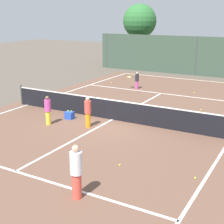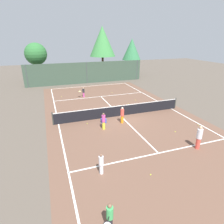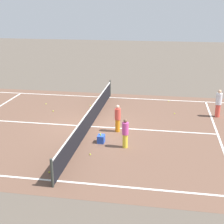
{
  "view_description": "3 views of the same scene",
  "coord_description": "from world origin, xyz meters",
  "px_view_note": "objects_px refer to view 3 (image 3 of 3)",
  "views": [
    {
      "loc": [
        7.58,
        -13.4,
        4.91
      ],
      "look_at": [
        0.97,
        -1.76,
        0.97
      ],
      "focal_mm": 53.42,
      "sensor_mm": 36.0,
      "label": 1
    },
    {
      "loc": [
        -6.03,
        -14.91,
        6.71
      ],
      "look_at": [
        -1.09,
        -0.79,
        0.8
      ],
      "focal_mm": 30.54,
      "sensor_mm": 36.0,
      "label": 2
    },
    {
      "loc": [
        -15.29,
        -3.69,
        6.16
      ],
      "look_at": [
        -0.86,
        -1.27,
        1.17
      ],
      "focal_mm": 51.67,
      "sensor_mm": 36.0,
      "label": 3
    }
  ],
  "objects_px": {
    "player_1": "(218,103)",
    "tennis_ball_4": "(90,106)",
    "tennis_ball_0": "(90,154)",
    "tennis_ball_5": "(175,114)",
    "player_4": "(118,118)",
    "ball_crate": "(101,139)",
    "tennis_ball_9": "(169,101)",
    "tennis_ball_2": "(53,111)",
    "player_5": "(125,133)",
    "tennis_ball_7": "(46,104)",
    "tennis_ball_3": "(49,172)"
  },
  "relations": [
    {
      "from": "player_1",
      "to": "tennis_ball_5",
      "type": "bearing_deg",
      "value": 88.24
    },
    {
      "from": "tennis_ball_5",
      "to": "tennis_ball_2",
      "type": "bearing_deg",
      "value": 95.93
    },
    {
      "from": "tennis_ball_5",
      "to": "tennis_ball_7",
      "type": "xyz_separation_m",
      "value": [
        0.56,
        8.06,
        0.0
      ]
    },
    {
      "from": "tennis_ball_7",
      "to": "player_1",
      "type": "bearing_deg",
      "value": -93.47
    },
    {
      "from": "player_5",
      "to": "ball_crate",
      "type": "distance_m",
      "value": 1.32
    },
    {
      "from": "player_1",
      "to": "tennis_ball_5",
      "type": "height_order",
      "value": "player_1"
    },
    {
      "from": "player_5",
      "to": "tennis_ball_3",
      "type": "xyz_separation_m",
      "value": [
        -2.75,
        2.56,
        -0.66
      ]
    },
    {
      "from": "player_4",
      "to": "tennis_ball_5",
      "type": "distance_m",
      "value": 4.34
    },
    {
      "from": "player_5",
      "to": "ball_crate",
      "type": "height_order",
      "value": "player_5"
    },
    {
      "from": "tennis_ball_2",
      "to": "tennis_ball_7",
      "type": "height_order",
      "value": "same"
    },
    {
      "from": "player_4",
      "to": "tennis_ball_9",
      "type": "bearing_deg",
      "value": -24.13
    },
    {
      "from": "tennis_ball_7",
      "to": "tennis_ball_0",
      "type": "bearing_deg",
      "value": -145.99
    },
    {
      "from": "tennis_ball_2",
      "to": "player_5",
      "type": "bearing_deg",
      "value": -131.11
    },
    {
      "from": "ball_crate",
      "to": "tennis_ball_2",
      "type": "bearing_deg",
      "value": 43.47
    },
    {
      "from": "tennis_ball_3",
      "to": "tennis_ball_9",
      "type": "height_order",
      "value": "same"
    },
    {
      "from": "player_4",
      "to": "tennis_ball_5",
      "type": "xyz_separation_m",
      "value": [
        3.18,
        -2.88,
        -0.68
      ]
    },
    {
      "from": "player_4",
      "to": "tennis_ball_5",
      "type": "relative_size",
      "value": 21.1
    },
    {
      "from": "ball_crate",
      "to": "tennis_ball_9",
      "type": "xyz_separation_m",
      "value": [
        7.11,
        -3.09,
        -0.15
      ]
    },
    {
      "from": "player_5",
      "to": "ball_crate",
      "type": "xyz_separation_m",
      "value": [
        0.34,
        1.16,
        -0.51
      ]
    },
    {
      "from": "tennis_ball_5",
      "to": "tennis_ball_9",
      "type": "bearing_deg",
      "value": 7.88
    },
    {
      "from": "tennis_ball_2",
      "to": "tennis_ball_3",
      "type": "relative_size",
      "value": 1.0
    },
    {
      "from": "tennis_ball_0",
      "to": "tennis_ball_7",
      "type": "bearing_deg",
      "value": 34.01
    },
    {
      "from": "player_1",
      "to": "tennis_ball_7",
      "type": "relative_size",
      "value": 23.91
    },
    {
      "from": "tennis_ball_0",
      "to": "player_1",
      "type": "bearing_deg",
      "value": -45.4
    },
    {
      "from": "tennis_ball_2",
      "to": "tennis_ball_3",
      "type": "bearing_deg",
      "value": -161.81
    },
    {
      "from": "tennis_ball_0",
      "to": "tennis_ball_3",
      "type": "relative_size",
      "value": 1.0
    },
    {
      "from": "player_1",
      "to": "player_4",
      "type": "relative_size",
      "value": 1.13
    },
    {
      "from": "player_1",
      "to": "player_4",
      "type": "bearing_deg",
      "value": 120.65
    },
    {
      "from": "player_4",
      "to": "ball_crate",
      "type": "distance_m",
      "value": 1.64
    },
    {
      "from": "player_5",
      "to": "tennis_ball_5",
      "type": "distance_m",
      "value": 5.51
    },
    {
      "from": "player_1",
      "to": "player_4",
      "type": "distance_m",
      "value": 6.1
    },
    {
      "from": "ball_crate",
      "to": "player_4",
      "type": "bearing_deg",
      "value": -20.92
    },
    {
      "from": "tennis_ball_0",
      "to": "tennis_ball_9",
      "type": "distance_m",
      "value": 9.09
    },
    {
      "from": "tennis_ball_3",
      "to": "tennis_ball_4",
      "type": "height_order",
      "value": "same"
    },
    {
      "from": "tennis_ball_4",
      "to": "player_1",
      "type": "bearing_deg",
      "value": -95.46
    },
    {
      "from": "player_1",
      "to": "tennis_ball_0",
      "type": "bearing_deg",
      "value": 134.6
    },
    {
      "from": "player_5",
      "to": "tennis_ball_2",
      "type": "height_order",
      "value": "player_5"
    },
    {
      "from": "tennis_ball_7",
      "to": "tennis_ball_5",
      "type": "bearing_deg",
      "value": -93.97
    },
    {
      "from": "player_1",
      "to": "tennis_ball_4",
      "type": "distance_m",
      "value": 7.62
    },
    {
      "from": "tennis_ball_2",
      "to": "tennis_ball_5",
      "type": "bearing_deg",
      "value": -84.07
    },
    {
      "from": "tennis_ball_0",
      "to": "tennis_ball_3",
      "type": "distance_m",
      "value": 2.1
    },
    {
      "from": "tennis_ball_0",
      "to": "tennis_ball_5",
      "type": "bearing_deg",
      "value": -31.25
    },
    {
      "from": "ball_crate",
      "to": "tennis_ball_3",
      "type": "xyz_separation_m",
      "value": [
        -3.1,
        1.39,
        -0.15
      ]
    },
    {
      "from": "tennis_ball_9",
      "to": "tennis_ball_5",
      "type": "bearing_deg",
      "value": -172.12
    },
    {
      "from": "tennis_ball_4",
      "to": "tennis_ball_7",
      "type": "height_order",
      "value": "same"
    },
    {
      "from": "player_1",
      "to": "tennis_ball_7",
      "type": "distance_m",
      "value": 10.47
    },
    {
      "from": "tennis_ball_7",
      "to": "tennis_ball_3",
      "type": "bearing_deg",
      "value": -158.7
    },
    {
      "from": "tennis_ball_7",
      "to": "player_5",
      "type": "bearing_deg",
      "value": -133.71
    },
    {
      "from": "tennis_ball_3",
      "to": "tennis_ball_7",
      "type": "xyz_separation_m",
      "value": [
        8.29,
        3.23,
        0.0
      ]
    },
    {
      "from": "player_4",
      "to": "tennis_ball_4",
      "type": "bearing_deg",
      "value": 31.05
    }
  ]
}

